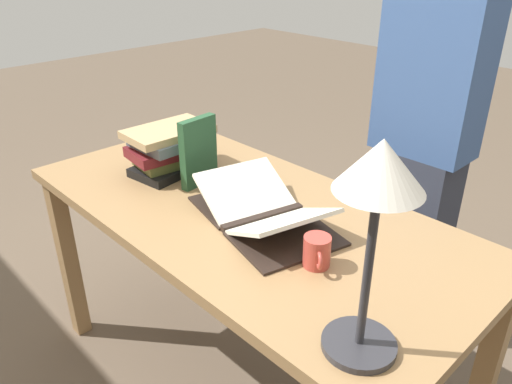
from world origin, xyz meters
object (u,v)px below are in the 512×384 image
object	(u,v)px
book_stack_tall	(170,149)
coffee_mug	(317,252)
book_standing_upright	(198,152)
reading_lamp	(377,196)
person_reader	(422,145)
open_book	(263,212)

from	to	relation	value
book_stack_tall	coffee_mug	bearing A→B (deg)	174.27
book_stack_tall	book_standing_upright	xyz separation A→B (m)	(-0.16, -0.01, 0.03)
book_stack_tall	reading_lamp	size ratio (longest dim) A/B	0.65
book_standing_upright	reading_lamp	distance (m)	0.90
book_stack_tall	person_reader	xyz separation A→B (m)	(-0.57, -0.76, -0.03)
reading_lamp	person_reader	distance (m)	1.12
book_standing_upright	open_book	bearing A→B (deg)	171.94
book_stack_tall	book_standing_upright	size ratio (longest dim) A/B	1.26
open_book	coffee_mug	distance (m)	0.27
reading_lamp	coffee_mug	size ratio (longest dim) A/B	5.29
book_stack_tall	reading_lamp	distance (m)	1.06
open_book	coffee_mug	bearing A→B (deg)	-179.59
reading_lamp	coffee_mug	distance (m)	0.43
open_book	reading_lamp	distance (m)	0.64
book_standing_upright	reading_lamp	world-z (taller)	reading_lamp
coffee_mug	person_reader	bearing A→B (deg)	-77.88
open_book	reading_lamp	size ratio (longest dim) A/B	1.16
person_reader	open_book	bearing A→B (deg)	-95.97
open_book	reading_lamp	bearing A→B (deg)	170.23
open_book	person_reader	world-z (taller)	person_reader
book_stack_tall	coffee_mug	distance (m)	0.75
reading_lamp	book_standing_upright	bearing A→B (deg)	-16.10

